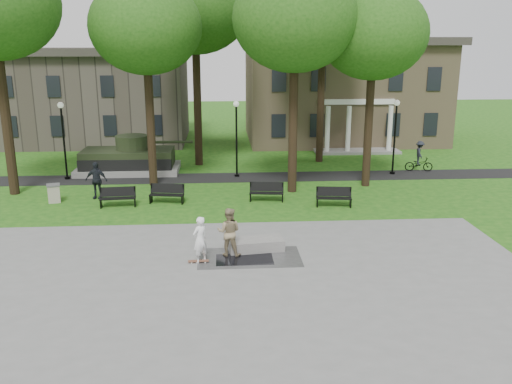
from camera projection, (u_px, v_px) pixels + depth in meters
ground at (234, 246)px, 22.30m from camera, size 120.00×120.00×0.00m
plaza at (239, 302)px, 17.48m from camera, size 22.00×16.00×0.02m
footpath at (229, 178)px, 33.85m from camera, size 44.00×2.60×0.01m
building_right at (341, 89)px, 46.83m from camera, size 17.00×12.00×8.60m
building_left at (96, 99)px, 46.16m from camera, size 15.00×10.00×7.20m
tree_1 at (146, 27)px, 29.77m from camera, size 6.20×6.20×11.63m
tree_2 at (295, 19)px, 28.26m from camera, size 6.60×6.60×12.16m
tree_3 at (374, 34)px, 29.70m from camera, size 6.00×6.00×11.19m
tree_4 at (195, 7)px, 34.85m from camera, size 7.20×7.20×13.50m
tree_5 at (323, 19)px, 36.07m from camera, size 6.40×6.40×12.44m
lamp_left at (63, 134)px, 32.77m from camera, size 0.36×0.36×4.73m
lamp_mid at (236, 133)px, 33.44m from camera, size 0.36×0.36×4.73m
lamp_right at (395, 131)px, 34.08m from camera, size 0.36×0.36×4.73m
tank_monument at (129, 159)px, 35.14m from camera, size 7.45×3.40×2.40m
puddle at (245, 259)px, 20.88m from camera, size 2.20×1.20×0.00m
concrete_block at (256, 244)px, 21.85m from camera, size 2.31×1.27×0.45m
skateboard at (198, 262)px, 20.59m from camera, size 0.79×0.22×0.07m
skateboarder at (200, 240)px, 20.42m from camera, size 0.78×0.77×1.81m
friend_watching at (229, 232)px, 21.08m from camera, size 1.06×0.90×1.93m
pedestrian_walker at (96, 180)px, 29.04m from camera, size 1.24×0.67×2.01m
cyclist at (419, 159)px, 35.40m from camera, size 1.86×1.09×2.00m
park_bench_0 at (118, 197)px, 27.70m from camera, size 1.83×0.68×1.00m
park_bench_1 at (167, 193)px, 28.34m from camera, size 1.85×0.81×1.00m
park_bench_2 at (266, 191)px, 28.69m from camera, size 1.84×0.74×1.00m
park_bench_3 at (334, 196)px, 27.74m from camera, size 1.84×0.74×1.00m
trash_bin at (54, 193)px, 28.47m from camera, size 0.82×0.82×0.96m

